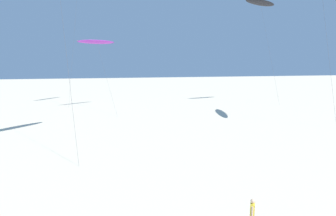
% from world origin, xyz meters
% --- Properties ---
extents(flying_kite_0, '(7.41, 4.32, 19.38)m').
position_xyz_m(flying_kite_0, '(23.39, 50.83, 18.72)').
color(flying_kite_0, black).
rests_on(flying_kite_0, ground).
extents(flying_kite_2, '(6.58, 11.88, 11.73)m').
position_xyz_m(flying_kite_2, '(-6.22, 52.25, 11.25)').
color(flying_kite_2, purple).
rests_on(flying_kite_2, ground).
extents(person_foreground_walker, '(0.33, 0.45, 1.64)m').
position_xyz_m(person_foreground_walker, '(0.68, 12.23, 0.90)').
color(person_foreground_walker, red).
rests_on(person_foreground_walker, ground).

